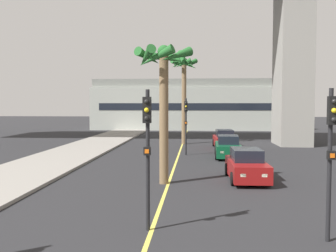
# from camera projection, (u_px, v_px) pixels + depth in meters

# --- Properties ---
(sidewalk_left) EXTENTS (4.80, 80.00, 0.15)m
(sidewalk_left) POSITION_uv_depth(u_px,v_px,m) (23.00, 173.00, 20.17)
(sidewalk_left) COLOR gray
(sidewalk_left) RESTS_ON ground
(lane_stripe_center) EXTENTS (0.14, 56.00, 0.01)m
(lane_stripe_center) POSITION_uv_depth(u_px,v_px,m) (178.00, 155.00, 27.53)
(lane_stripe_center) COLOR #DBCC4C
(lane_stripe_center) RESTS_ON ground
(pier_building_backdrop) EXTENTS (28.23, 8.04, 7.39)m
(pier_building_backdrop) POSITION_uv_depth(u_px,v_px,m) (188.00, 105.00, 56.94)
(pier_building_backdrop) COLOR #ADB2A8
(pier_building_backdrop) RESTS_ON ground
(car_queue_front) EXTENTS (1.91, 4.14, 1.56)m
(car_queue_front) POSITION_uv_depth(u_px,v_px,m) (246.00, 166.00, 18.58)
(car_queue_front) COLOR maroon
(car_queue_front) RESTS_ON ground
(car_queue_second) EXTENTS (1.95, 4.16, 1.56)m
(car_queue_second) POSITION_uv_depth(u_px,v_px,m) (225.00, 140.00, 32.27)
(car_queue_second) COLOR maroon
(car_queue_second) RESTS_ON ground
(car_queue_third) EXTENTS (1.95, 4.16, 1.56)m
(car_queue_third) POSITION_uv_depth(u_px,v_px,m) (228.00, 147.00, 26.51)
(car_queue_third) COLOR #0C4728
(car_queue_third) RESTS_ON ground
(traffic_light_median_near) EXTENTS (0.24, 0.37, 4.20)m
(traffic_light_median_near) POSITION_uv_depth(u_px,v_px,m) (147.00, 140.00, 11.01)
(traffic_light_median_near) COLOR black
(traffic_light_median_near) RESTS_ON ground
(traffic_light_right_far_corner) EXTENTS (0.24, 0.37, 4.20)m
(traffic_light_right_far_corner) POSITION_uv_depth(u_px,v_px,m) (331.00, 143.00, 10.09)
(traffic_light_right_far_corner) COLOR black
(traffic_light_right_far_corner) RESTS_ON ground
(traffic_light_median_far) EXTENTS (0.24, 0.37, 4.20)m
(traffic_light_median_far) POSITION_uv_depth(u_px,v_px,m) (186.00, 118.00, 27.60)
(traffic_light_median_far) COLOR black
(traffic_light_median_far) RESTS_ON ground
(palm_tree_near_median) EXTENTS (2.66, 2.66, 8.12)m
(palm_tree_near_median) POSITION_uv_depth(u_px,v_px,m) (184.00, 78.00, 35.21)
(palm_tree_near_median) COLOR brown
(palm_tree_near_median) RESTS_ON ground
(palm_tree_mid_median) EXTENTS (2.80, 2.83, 6.52)m
(palm_tree_mid_median) POSITION_uv_depth(u_px,v_px,m) (164.00, 76.00, 17.55)
(palm_tree_mid_median) COLOR brown
(palm_tree_mid_median) RESTS_ON ground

